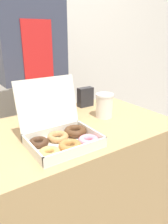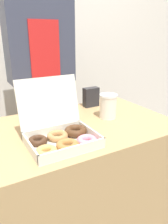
{
  "view_description": "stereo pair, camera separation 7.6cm",
  "coord_description": "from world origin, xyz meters",
  "px_view_note": "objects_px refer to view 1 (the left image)",
  "views": [
    {
      "loc": [
        -0.51,
        -0.92,
        1.24
      ],
      "look_at": [
        0.02,
        -0.14,
        0.9
      ],
      "focal_mm": 35.0,
      "sensor_mm": 36.0,
      "label": 1
    },
    {
      "loc": [
        -0.45,
        -0.96,
        1.24
      ],
      "look_at": [
        0.02,
        -0.14,
        0.9
      ],
      "focal_mm": 35.0,
      "sensor_mm": 36.0,
      "label": 2
    }
  ],
  "objects_px": {
    "donut_box": "(63,135)",
    "napkin_holder": "(85,97)",
    "person_customer": "(35,84)",
    "coffee_cup": "(104,105)"
  },
  "relations": [
    {
      "from": "napkin_holder",
      "to": "person_customer",
      "type": "height_order",
      "value": "person_customer"
    },
    {
      "from": "donut_box",
      "to": "person_customer",
      "type": "distance_m",
      "value": 0.71
    },
    {
      "from": "donut_box",
      "to": "napkin_holder",
      "type": "height_order",
      "value": "donut_box"
    },
    {
      "from": "napkin_holder",
      "to": "person_customer",
      "type": "xyz_separation_m",
      "value": [
        -0.23,
        0.31,
        0.06
      ]
    },
    {
      "from": "coffee_cup",
      "to": "napkin_holder",
      "type": "relative_size",
      "value": 1.1
    },
    {
      "from": "donut_box",
      "to": "coffee_cup",
      "type": "distance_m",
      "value": 0.39
    },
    {
      "from": "napkin_holder",
      "to": "coffee_cup",
      "type": "bearing_deg",
      "value": -95.6
    },
    {
      "from": "napkin_holder",
      "to": "donut_box",
      "type": "bearing_deg",
      "value": -135.42
    },
    {
      "from": "coffee_cup",
      "to": "person_customer",
      "type": "xyz_separation_m",
      "value": [
        -0.21,
        0.54,
        0.05
      ]
    },
    {
      "from": "donut_box",
      "to": "person_customer",
      "type": "xyz_separation_m",
      "value": [
        0.16,
        0.69,
        0.08
      ]
    }
  ]
}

